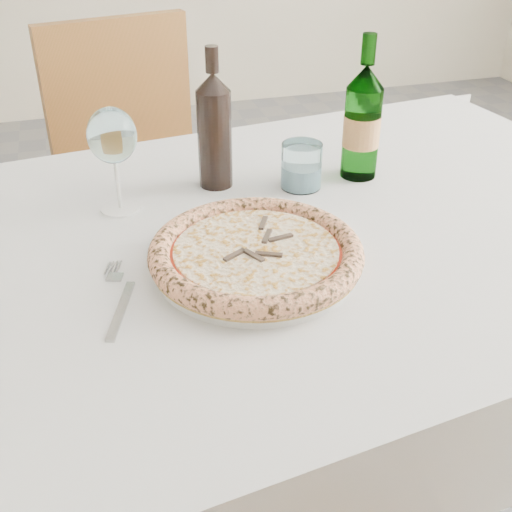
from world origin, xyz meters
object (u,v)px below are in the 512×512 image
object	(u,v)px
plate	(256,262)
wine_bottle	(214,129)
pizza	(256,252)
wine_glass	(112,138)
dining_table	(240,276)
chair_far	(138,171)
tumbler	(301,169)
beer_bottle	(362,122)

from	to	relation	value
plate	wine_bottle	world-z (taller)	wine_bottle
pizza	wine_glass	xyz separation A→B (m)	(-0.17, 0.25, 0.11)
dining_table	wine_glass	size ratio (longest dim) A/B	9.26
chair_far	wine_glass	distance (m)	0.76
chair_far	tumbler	world-z (taller)	chair_far
beer_bottle	pizza	bearing A→B (deg)	-136.88
chair_far	wine_glass	world-z (taller)	wine_glass
dining_table	plate	world-z (taller)	plate
chair_far	tumbler	bearing A→B (deg)	-70.14
tumbler	wine_bottle	world-z (taller)	wine_bottle
plate	beer_bottle	world-z (taller)	beer_bottle
pizza	tumbler	size ratio (longest dim) A/B	3.78
chair_far	pizza	xyz separation A→B (m)	(0.08, -0.91, 0.25)
wine_glass	wine_bottle	size ratio (longest dim) A/B	0.72
wine_glass	tumbler	world-z (taller)	wine_glass
wine_glass	beer_bottle	distance (m)	0.46
pizza	beer_bottle	world-z (taller)	beer_bottle
dining_table	wine_bottle	distance (m)	0.28
dining_table	pizza	distance (m)	0.15
tumbler	wine_bottle	bearing A→B (deg)	160.31
dining_table	beer_bottle	size ratio (longest dim) A/B	6.36
tumbler	wine_bottle	size ratio (longest dim) A/B	0.33
beer_bottle	tumbler	bearing A→B (deg)	-171.77
wine_glass	beer_bottle	xyz separation A→B (m)	(0.46, 0.02, -0.02)
plate	tumbler	xyz separation A→B (m)	(0.16, 0.25, 0.03)
plate	wine_glass	size ratio (longest dim) A/B	1.64
chair_far	wine_bottle	xyz separation A→B (m)	(0.09, -0.61, 0.33)
pizza	beer_bottle	bearing A→B (deg)	43.12
chair_far	plate	distance (m)	0.94
wine_glass	pizza	bearing A→B (deg)	-54.93
wine_glass	chair_far	bearing A→B (deg)	81.93
tumbler	plate	bearing A→B (deg)	-122.80
wine_bottle	chair_far	bearing A→B (deg)	98.40
chair_far	plate	size ratio (longest dim) A/B	3.09
wine_glass	tumbler	xyz separation A→B (m)	(0.33, -0.00, -0.10)
wine_bottle	wine_glass	bearing A→B (deg)	-164.29
chair_far	wine_bottle	bearing A→B (deg)	-81.60
wine_bottle	tumbler	bearing A→B (deg)	-19.69
pizza	wine_bottle	size ratio (longest dim) A/B	1.25
pizza	chair_far	bearing A→B (deg)	95.07
dining_table	chair_far	world-z (taller)	chair_far
dining_table	pizza	xyz separation A→B (m)	(-0.00, -0.10, 0.11)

